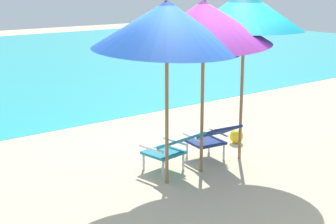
{
  "coord_description": "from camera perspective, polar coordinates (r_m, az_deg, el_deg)",
  "views": [
    {
      "loc": [
        -4.88,
        -5.85,
        2.8
      ],
      "look_at": [
        0.0,
        0.45,
        0.75
      ],
      "focal_mm": 54.26,
      "sensor_mm": 36.0,
      "label": 1
    }
  ],
  "objects": [
    {
      "name": "lounge_chair_right",
      "position": [
        8.1,
        4.95,
        -2.84
      ],
      "size": [
        0.64,
        0.93,
        0.68
      ],
      "color": "navy",
      "rests_on": "ground_plane"
    },
    {
      "name": "lounge_chair_left",
      "position": [
        7.59,
        0.41,
        -3.98
      ],
      "size": [
        0.65,
        0.94,
        0.68
      ],
      "color": "teal",
      "rests_on": "ground_plane"
    },
    {
      "name": "beach_umbrella_right",
      "position": [
        7.93,
        8.61,
        11.14
      ],
      "size": [
        2.31,
        2.32,
        2.71
      ],
      "color": "olive",
      "rests_on": "ground_plane"
    },
    {
      "name": "beach_umbrella_left",
      "position": [
        6.82,
        -0.14,
        9.72
      ],
      "size": [
        2.57,
        2.59,
        2.61
      ],
      "color": "olive",
      "rests_on": "ground_plane"
    },
    {
      "name": "beach_ball",
      "position": [
        9.15,
        7.69,
        -2.72
      ],
      "size": [
        0.25,
        0.25,
        0.25
      ],
      "primitive_type": "sphere",
      "color": "yellow",
      "rests_on": "ground_plane"
    },
    {
      "name": "beach_umbrella_center",
      "position": [
        7.29,
        4.02,
        9.92
      ],
      "size": [
        2.22,
        2.19,
        2.62
      ],
      "color": "olive",
      "rests_on": "ground_plane"
    },
    {
      "name": "ground_plane",
      "position": [
        11.34,
        -11.05,
        -0.14
      ],
      "size": [
        40.0,
        40.0,
        0.0
      ],
      "primitive_type": "plane",
      "color": "beige"
    }
  ]
}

